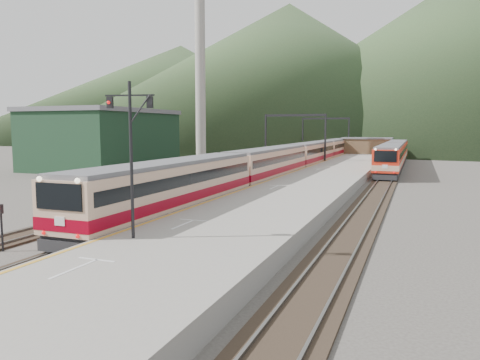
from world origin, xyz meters
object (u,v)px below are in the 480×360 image
at_px(second_train, 394,155).
at_px(signal_mast, 131,143).
at_px(main_train, 294,158).
at_px(worker, 79,213).

relative_size(second_train, signal_mast, 5.70).
relative_size(main_train, worker, 49.59).
bearing_deg(main_train, worker, -95.99).
distance_m(second_train, worker, 52.26).
xyz_separation_m(second_train, signal_mast, (-8.42, -54.66, 3.20)).
bearing_deg(signal_mast, second_train, 81.25).
xyz_separation_m(main_train, signal_mast, (3.08, -40.85, 3.08)).
relative_size(signal_mast, worker, 4.04).
distance_m(main_train, worker, 36.36).
height_order(main_train, worker, main_train).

